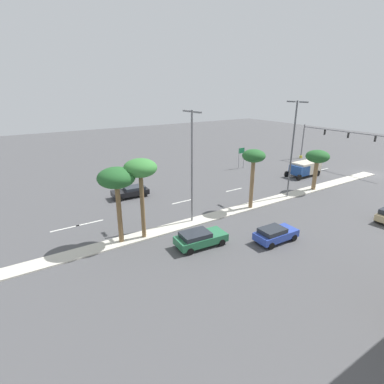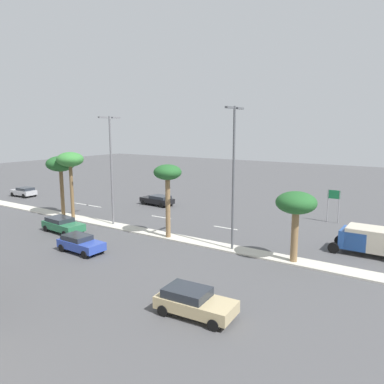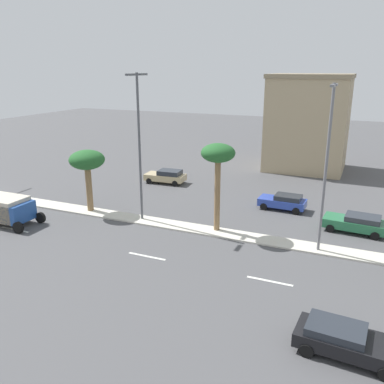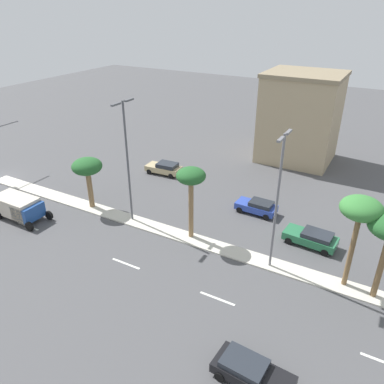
{
  "view_description": "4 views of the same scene",
  "coord_description": "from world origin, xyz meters",
  "px_view_note": "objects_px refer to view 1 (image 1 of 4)",
  "views": [
    {
      "loc": [
        -24.02,
        50.35,
        13.37
      ],
      "look_at": [
        3.35,
        32.53,
        2.01
      ],
      "focal_mm": 28.16,
      "sensor_mm": 36.0,
      "label": 1
    },
    {
      "loc": [
        -27.41,
        6.32,
        10.3
      ],
      "look_at": [
        3.4,
        26.59,
        3.87
      ],
      "focal_mm": 34.98,
      "sensor_mm": 36.0,
      "label": 2
    },
    {
      "loc": [
        27.56,
        36.81,
        12.24
      ],
      "look_at": [
        -0.02,
        24.82,
        3.06
      ],
      "focal_mm": 37.96,
      "sensor_mm": 36.0,
      "label": 3
    },
    {
      "loc": [
        25.0,
        41.02,
        19.5
      ],
      "look_at": [
        -2.73,
        25.57,
        3.33
      ],
      "focal_mm": 35.05,
      "sensor_mm": 36.0,
      "label": 4
    }
  ],
  "objects_px": {
    "palm_tree_trailing": "(254,159)",
    "street_lamp_leading": "(293,144)",
    "directional_road_sign": "(241,154)",
    "box_truck": "(304,168)",
    "palm_tree_front": "(317,158)",
    "sedan_blue_mid": "(275,234)",
    "sedan_black_left": "(131,191)",
    "palm_tree_center": "(116,180)",
    "street_lamp_center": "(192,160)",
    "palm_tree_outboard": "(140,170)",
    "sedan_green_right": "(200,238)",
    "traffic_signal_gantry": "(326,139)"
  },
  "relations": [
    {
      "from": "palm_tree_center",
      "to": "street_lamp_center",
      "type": "height_order",
      "value": "street_lamp_center"
    },
    {
      "from": "traffic_signal_gantry",
      "to": "street_lamp_center",
      "type": "bearing_deg",
      "value": 103.65
    },
    {
      "from": "street_lamp_leading",
      "to": "sedan_green_right",
      "type": "distance_m",
      "value": 18.23
    },
    {
      "from": "directional_road_sign",
      "to": "street_lamp_center",
      "type": "relative_size",
      "value": 0.32
    },
    {
      "from": "palm_tree_front",
      "to": "palm_tree_trailing",
      "type": "height_order",
      "value": "palm_tree_trailing"
    },
    {
      "from": "palm_tree_trailing",
      "to": "street_lamp_center",
      "type": "xyz_separation_m",
      "value": [
        0.61,
        7.77,
        0.74
      ]
    },
    {
      "from": "box_truck",
      "to": "sedan_green_right",
      "type": "bearing_deg",
      "value": 109.58
    },
    {
      "from": "traffic_signal_gantry",
      "to": "palm_tree_outboard",
      "type": "height_order",
      "value": "palm_tree_outboard"
    },
    {
      "from": "traffic_signal_gantry",
      "to": "directional_road_sign",
      "type": "relative_size",
      "value": 5.07
    },
    {
      "from": "directional_road_sign",
      "to": "palm_tree_center",
      "type": "height_order",
      "value": "palm_tree_center"
    },
    {
      "from": "directional_road_sign",
      "to": "sedan_green_right",
      "type": "bearing_deg",
      "value": 130.9
    },
    {
      "from": "traffic_signal_gantry",
      "to": "palm_tree_trailing",
      "type": "bearing_deg",
      "value": 108.54
    },
    {
      "from": "traffic_signal_gantry",
      "to": "sedan_green_right",
      "type": "relative_size",
      "value": 3.84
    },
    {
      "from": "palm_tree_trailing",
      "to": "street_lamp_leading",
      "type": "distance_m",
      "value": 6.69
    },
    {
      "from": "palm_tree_front",
      "to": "sedan_green_right",
      "type": "height_order",
      "value": "palm_tree_front"
    },
    {
      "from": "traffic_signal_gantry",
      "to": "street_lamp_leading",
      "type": "relative_size",
      "value": 1.54
    },
    {
      "from": "palm_tree_front",
      "to": "street_lamp_leading",
      "type": "distance_m",
      "value": 5.82
    },
    {
      "from": "traffic_signal_gantry",
      "to": "sedan_black_left",
      "type": "distance_m",
      "value": 37.44
    },
    {
      "from": "palm_tree_center",
      "to": "sedan_green_right",
      "type": "xyz_separation_m",
      "value": [
        -4.43,
        -5.6,
        -5.21
      ]
    },
    {
      "from": "traffic_signal_gantry",
      "to": "street_lamp_center",
      "type": "relative_size",
      "value": 1.61
    },
    {
      "from": "sedan_green_right",
      "to": "directional_road_sign",
      "type": "bearing_deg",
      "value": -49.1
    },
    {
      "from": "palm_tree_outboard",
      "to": "sedan_black_left",
      "type": "distance_m",
      "value": 13.06
    },
    {
      "from": "directional_road_sign",
      "to": "box_truck",
      "type": "xyz_separation_m",
      "value": [
        -9.18,
        -5.04,
        -1.27
      ]
    },
    {
      "from": "directional_road_sign",
      "to": "box_truck",
      "type": "relative_size",
      "value": 0.62
    },
    {
      "from": "palm_tree_outboard",
      "to": "sedan_black_left",
      "type": "relative_size",
      "value": 1.59
    },
    {
      "from": "palm_tree_front",
      "to": "sedan_blue_mid",
      "type": "bearing_deg",
      "value": 115.07
    },
    {
      "from": "sedan_black_left",
      "to": "sedan_green_right",
      "type": "distance_m",
      "value": 15.34
    },
    {
      "from": "sedan_blue_mid",
      "to": "sedan_green_right",
      "type": "bearing_deg",
      "value": 63.82
    },
    {
      "from": "palm_tree_center",
      "to": "street_lamp_center",
      "type": "relative_size",
      "value": 0.61
    },
    {
      "from": "palm_tree_trailing",
      "to": "sedan_blue_mid",
      "type": "bearing_deg",
      "value": 152.28
    },
    {
      "from": "palm_tree_trailing",
      "to": "box_truck",
      "type": "xyz_separation_m",
      "value": [
        5.33,
        -16.52,
        -4.61
      ]
    },
    {
      "from": "traffic_signal_gantry",
      "to": "sedan_blue_mid",
      "type": "distance_m",
      "value": 34.96
    },
    {
      "from": "street_lamp_leading",
      "to": "sedan_black_left",
      "type": "height_order",
      "value": "street_lamp_leading"
    },
    {
      "from": "traffic_signal_gantry",
      "to": "sedan_black_left",
      "type": "xyz_separation_m",
      "value": [
        2.19,
        37.19,
        -3.72
      ]
    },
    {
      "from": "palm_tree_front",
      "to": "sedan_blue_mid",
      "type": "relative_size",
      "value": 1.3
    },
    {
      "from": "street_lamp_leading",
      "to": "sedan_green_right",
      "type": "height_order",
      "value": "street_lamp_leading"
    },
    {
      "from": "directional_road_sign",
      "to": "palm_tree_trailing",
      "type": "relative_size",
      "value": 0.53
    },
    {
      "from": "palm_tree_trailing",
      "to": "box_truck",
      "type": "height_order",
      "value": "palm_tree_trailing"
    },
    {
      "from": "palm_tree_front",
      "to": "palm_tree_trailing",
      "type": "distance_m",
      "value": 12.0
    },
    {
      "from": "street_lamp_center",
      "to": "sedan_blue_mid",
      "type": "xyz_separation_m",
      "value": [
        -7.78,
        -4.0,
        -5.87
      ]
    },
    {
      "from": "street_lamp_center",
      "to": "sedan_green_right",
      "type": "relative_size",
      "value": 2.38
    },
    {
      "from": "directional_road_sign",
      "to": "street_lamp_center",
      "type": "distance_m",
      "value": 24.09
    },
    {
      "from": "palm_tree_center",
      "to": "sedan_green_right",
      "type": "distance_m",
      "value": 8.84
    },
    {
      "from": "street_lamp_center",
      "to": "palm_tree_outboard",
      "type": "bearing_deg",
      "value": 95.82
    },
    {
      "from": "street_lamp_leading",
      "to": "sedan_black_left",
      "type": "relative_size",
      "value": 2.52
    },
    {
      "from": "directional_road_sign",
      "to": "box_truck",
      "type": "height_order",
      "value": "directional_road_sign"
    },
    {
      "from": "palm_tree_trailing",
      "to": "sedan_blue_mid",
      "type": "distance_m",
      "value": 9.58
    },
    {
      "from": "street_lamp_center",
      "to": "sedan_blue_mid",
      "type": "bearing_deg",
      "value": -152.78
    },
    {
      "from": "street_lamp_leading",
      "to": "sedan_blue_mid",
      "type": "height_order",
      "value": "street_lamp_leading"
    },
    {
      "from": "street_lamp_center",
      "to": "sedan_blue_mid",
      "type": "relative_size",
      "value": 2.7
    }
  ]
}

